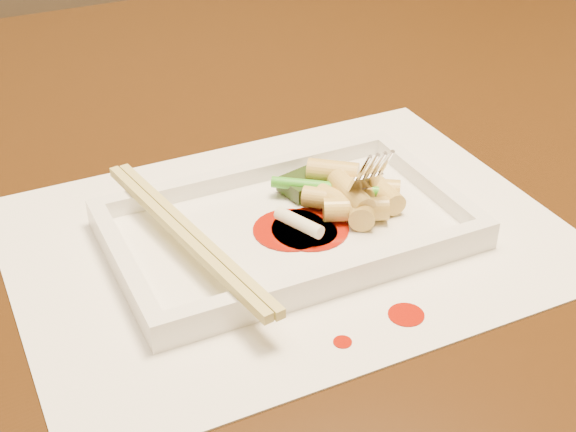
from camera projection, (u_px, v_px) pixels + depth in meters
name	position (u px, v px, depth m)	size (l,w,h in m)	color
table	(221.00, 250.00, 0.76)	(1.40, 0.90, 0.75)	black
placemat	(288.00, 237.00, 0.60)	(0.40, 0.30, 0.00)	white
sauce_splatter_a	(406.00, 315.00, 0.52)	(0.02, 0.02, 0.00)	#991204
sauce_splatter_b	(343.00, 342.00, 0.50)	(0.01, 0.01, 0.00)	#991204
plate_base	(288.00, 232.00, 0.59)	(0.26, 0.16, 0.01)	white
plate_rim_far	(248.00, 174.00, 0.64)	(0.26, 0.01, 0.01)	white
plate_rim_near	(336.00, 274.00, 0.53)	(0.26, 0.01, 0.01)	white
plate_rim_left	(124.00, 263.00, 0.54)	(0.01, 0.14, 0.01)	white
plate_rim_right	(429.00, 182.00, 0.63)	(0.01, 0.14, 0.01)	white
veg_piece	(306.00, 183.00, 0.63)	(0.04, 0.03, 0.01)	black
scallion_white	(299.00, 223.00, 0.58)	(0.01, 0.01, 0.04)	#EAEACC
scallion_green	(326.00, 187.00, 0.62)	(0.01, 0.01, 0.09)	#298F17
chopstick_a	(181.00, 235.00, 0.55)	(0.01, 0.22, 0.01)	tan
chopstick_b	(192.00, 232.00, 0.56)	(0.01, 0.22, 0.01)	tan
fork	(363.00, 109.00, 0.59)	(0.09, 0.10, 0.14)	silver
sauce_blob_0	(310.00, 229.00, 0.59)	(0.06, 0.06, 0.00)	#991204
sauce_blob_1	(290.00, 230.00, 0.59)	(0.06, 0.06, 0.00)	#991204
sauce_blob_2	(311.00, 232.00, 0.59)	(0.04, 0.04, 0.00)	#991204
rice_cake_0	(356.00, 209.00, 0.59)	(0.02, 0.02, 0.05)	#D4BF63
rice_cake_1	(382.00, 192.00, 0.61)	(0.02, 0.02, 0.04)	#D4BF63
rice_cake_2	(333.00, 172.00, 0.63)	(0.02, 0.02, 0.04)	#D4BF63
rice_cake_3	(374.00, 189.00, 0.62)	(0.02, 0.02, 0.04)	#D4BF63
rice_cake_4	(328.00, 199.00, 0.61)	(0.02, 0.02, 0.04)	#D4BF63
rice_cake_5	(351.00, 193.00, 0.60)	(0.02, 0.02, 0.05)	#D4BF63
rice_cake_6	(362.00, 202.00, 0.60)	(0.02, 0.02, 0.05)	#D4BF63
rice_cake_7	(341.00, 204.00, 0.60)	(0.02, 0.02, 0.04)	#D4BF63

